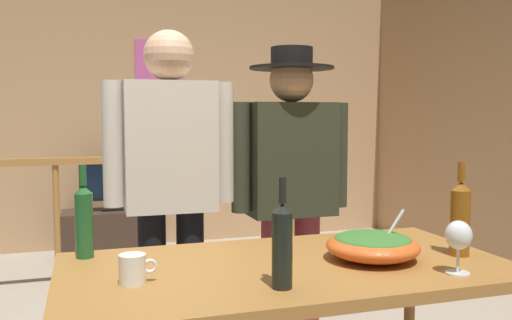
% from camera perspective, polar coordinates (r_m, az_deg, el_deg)
% --- Properties ---
extents(back_wall, '(5.42, 0.10, 2.68)m').
position_cam_1_polar(back_wall, '(5.50, -12.30, 5.16)').
color(back_wall, tan).
rests_on(back_wall, ground_plane).
extents(framed_picture, '(0.47, 0.03, 0.52)m').
position_cam_1_polar(framed_picture, '(5.48, -10.05, 9.60)').
color(framed_picture, '#C9559E').
extents(stair_railing, '(3.59, 0.10, 1.04)m').
position_cam_1_polar(stair_railing, '(4.15, -12.33, -3.85)').
color(stair_railing, '#9E6B33').
rests_on(stair_railing, ground_plane).
extents(tv_console, '(0.90, 0.40, 0.41)m').
position_cam_1_polar(tv_console, '(5.24, -14.74, -7.32)').
color(tv_console, '#38281E').
rests_on(tv_console, ground_plane).
extents(flat_screen_tv, '(0.58, 0.12, 0.44)m').
position_cam_1_polar(flat_screen_tv, '(5.13, -14.84, -2.33)').
color(flat_screen_tv, black).
rests_on(flat_screen_tv, tv_console).
extents(serving_table, '(1.59, 0.82, 0.76)m').
position_cam_1_polar(serving_table, '(1.99, 3.30, -12.67)').
color(serving_table, '#9E6B33').
rests_on(serving_table, ground_plane).
extents(salad_bowl, '(0.34, 0.34, 0.18)m').
position_cam_1_polar(salad_bowl, '(2.06, 12.13, -8.67)').
color(salad_bowl, '#DB5B23').
rests_on(salad_bowl, serving_table).
extents(wine_glass, '(0.09, 0.09, 0.18)m').
position_cam_1_polar(wine_glass, '(1.94, 20.46, -7.58)').
color(wine_glass, silver).
rests_on(wine_glass, serving_table).
extents(wine_bottle_green, '(0.07, 0.07, 0.35)m').
position_cam_1_polar(wine_bottle_green, '(2.12, -17.57, -5.99)').
color(wine_bottle_green, '#1E5628').
rests_on(wine_bottle_green, serving_table).
extents(wine_bottle_dark, '(0.06, 0.06, 0.34)m').
position_cam_1_polar(wine_bottle_dark, '(1.68, 2.76, -8.74)').
color(wine_bottle_dark, black).
rests_on(wine_bottle_dark, serving_table).
extents(wine_bottle_amber, '(0.07, 0.07, 0.35)m').
position_cam_1_polar(wine_bottle_amber, '(2.19, 20.61, -5.61)').
color(wine_bottle_amber, brown).
rests_on(wine_bottle_amber, serving_table).
extents(mug_white, '(0.12, 0.08, 0.09)m').
position_cam_1_polar(mug_white, '(1.78, -12.76, -11.07)').
color(mug_white, white).
rests_on(mug_white, serving_table).
extents(person_standing_left, '(0.61, 0.23, 1.68)m').
position_cam_1_polar(person_standing_left, '(2.57, -8.96, -1.81)').
color(person_standing_left, black).
rests_on(person_standing_left, ground_plane).
extents(person_standing_right, '(0.62, 0.42, 1.62)m').
position_cam_1_polar(person_standing_right, '(2.72, 3.69, -2.07)').
color(person_standing_right, '#9E3842').
rests_on(person_standing_right, ground_plane).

